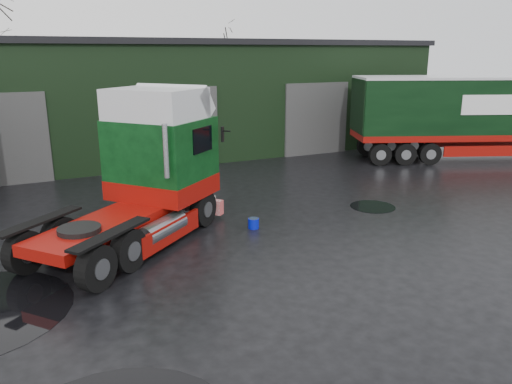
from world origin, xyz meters
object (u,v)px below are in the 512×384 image
lorry_right (478,118)px  wash_bucket (253,223)px  warehouse (148,95)px  tree_back_b (213,75)px  hero_tractor (120,172)px

lorry_right → wash_bucket: (-15.55, -4.73, -2.06)m
warehouse → wash_bucket: bearing=-92.0°
lorry_right → tree_back_b: tree_back_b is taller
warehouse → tree_back_b: 12.82m
hero_tractor → warehouse: bearing=123.0°
warehouse → lorry_right: (15.00, -11.00, -0.92)m
warehouse → lorry_right: bearing=-36.3°
lorry_right → tree_back_b: 22.19m
tree_back_b → lorry_right: bearing=-71.6°
hero_tractor → lorry_right: 20.23m
warehouse → lorry_right: warehouse is taller
hero_tractor → lorry_right: size_ratio=0.44×
hero_tractor → tree_back_b: bearing=113.5°
lorry_right → tree_back_b: (-7.00, 21.00, 1.52)m
tree_back_b → warehouse: bearing=-128.7°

